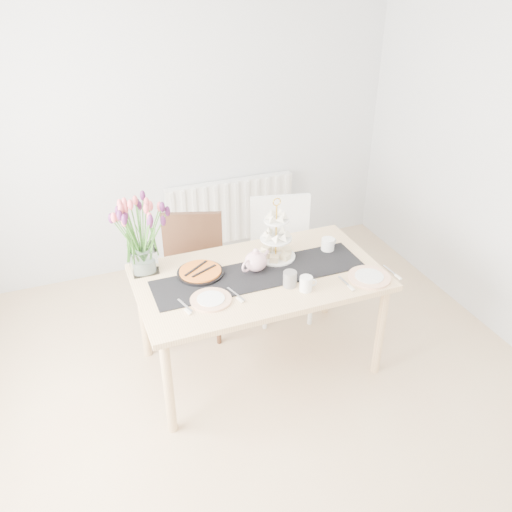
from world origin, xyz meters
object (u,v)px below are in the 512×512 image
object	(u,v)px
dining_table	(259,284)
mug_white	(306,284)
tart_tin	(200,273)
teapot	(256,261)
cream_jug	(328,245)
cake_stand	(276,243)
tulip_vase	(139,225)
plate_right	(369,277)
chair_brown	(193,265)
chair_white	(282,248)
plate_left	(211,300)
radiator	(230,211)
mug_grey	(290,279)

from	to	relation	value
dining_table	mug_white	bearing A→B (deg)	-53.03
dining_table	tart_tin	bearing A→B (deg)	159.21
teapot	cream_jug	xyz separation A→B (m)	(0.57, 0.07, -0.03)
dining_table	cake_stand	size ratio (longest dim) A/B	4.04
tulip_vase	plate_right	bearing A→B (deg)	-24.99
chair_brown	tulip_vase	bearing A→B (deg)	-125.28
chair_white	plate_left	xyz separation A→B (m)	(-0.81, -0.74, 0.20)
radiator	chair_white	world-z (taller)	chair_white
radiator	cream_jug	bearing A→B (deg)	-80.82
cake_stand	plate_left	world-z (taller)	cake_stand
tulip_vase	plate_right	size ratio (longest dim) A/B	2.24
chair_brown	dining_table	bearing A→B (deg)	-46.75
tulip_vase	mug_white	distance (m)	1.11
radiator	mug_grey	bearing A→B (deg)	-96.52
tulip_vase	cake_stand	distance (m)	0.92
cream_jug	mug_white	bearing A→B (deg)	-147.07
teapot	tart_tin	xyz separation A→B (m)	(-0.36, 0.08, -0.06)
chair_brown	cream_jug	world-z (taller)	chair_brown
tulip_vase	chair_brown	bearing A→B (deg)	36.29
cream_jug	plate_right	xyz separation A→B (m)	(0.08, -0.42, -0.04)
tulip_vase	teapot	xyz separation A→B (m)	(0.68, -0.27, -0.26)
cream_jug	mug_grey	world-z (taller)	mug_grey
teapot	tart_tin	bearing A→B (deg)	142.59
radiator	chair_brown	bearing A→B (deg)	-123.37
chair_white	cream_jug	xyz separation A→B (m)	(0.14, -0.46, 0.24)
dining_table	chair_brown	xyz separation A→B (m)	(-0.29, 0.62, -0.14)
cream_jug	cake_stand	bearing A→B (deg)	159.45
cake_stand	mug_grey	xyz separation A→B (m)	(-0.05, -0.35, -0.06)
tulip_vase	plate_right	world-z (taller)	tulip_vase
chair_white	teapot	world-z (taller)	chair_white
chair_white	mug_white	distance (m)	0.91
mug_white	mug_grey	bearing A→B (deg)	139.00
radiator	dining_table	size ratio (longest dim) A/B	0.75
chair_white	tulip_vase	world-z (taller)	tulip_vase
dining_table	plate_left	distance (m)	0.42
mug_grey	plate_left	size ratio (longest dim) A/B	0.40
teapot	plate_left	bearing A→B (deg)	-174.38
chair_brown	tulip_vase	distance (m)	0.75
plate_left	teapot	bearing A→B (deg)	29.81
chair_brown	mug_white	distance (m)	1.05
teapot	plate_left	distance (m)	0.44
chair_brown	cream_jug	distance (m)	1.02
chair_white	radiator	bearing A→B (deg)	108.26
chair_white	cake_stand	xyz separation A→B (m)	(-0.24, -0.42, 0.31)
cake_stand	teapot	bearing A→B (deg)	-150.06
mug_grey	tart_tin	bearing A→B (deg)	113.64
plate_left	dining_table	bearing A→B (deg)	23.05
tart_tin	plate_right	xyz separation A→B (m)	(1.01, -0.43, -0.01)
cream_jug	mug_grey	distance (m)	0.53
mug_grey	chair_white	bearing A→B (deg)	36.33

